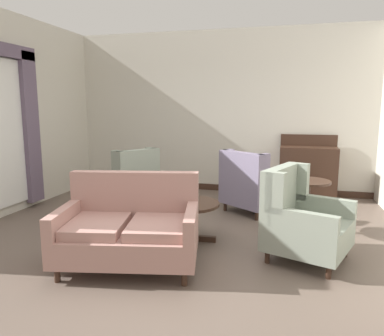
{
  "coord_description": "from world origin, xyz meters",
  "views": [
    {
      "loc": [
        1.29,
        -4.02,
        1.69
      ],
      "look_at": [
        0.15,
        0.44,
        0.91
      ],
      "focal_mm": 34.55,
      "sensor_mm": 36.0,
      "label": 1
    }
  ],
  "objects_px": {
    "armchair_foreground_right": "(129,185)",
    "armchair_near_sideboard": "(302,221)",
    "side_table": "(307,201)",
    "porcelain_vase": "(185,191)",
    "sideboard": "(308,170)",
    "settee": "(129,229)",
    "coffee_table": "(188,210)",
    "armchair_far_left": "(253,186)"
  },
  "relations": [
    {
      "from": "armchair_near_sideboard",
      "to": "porcelain_vase",
      "type": "bearing_deg",
      "value": 100.04
    },
    {
      "from": "settee",
      "to": "side_table",
      "type": "xyz_separation_m",
      "value": [
        1.89,
        1.57,
        0.04
      ]
    },
    {
      "from": "armchair_far_left",
      "to": "side_table",
      "type": "bearing_deg",
      "value": 171.65
    },
    {
      "from": "side_table",
      "to": "coffee_table",
      "type": "bearing_deg",
      "value": -154.21
    },
    {
      "from": "armchair_foreground_right",
      "to": "armchair_near_sideboard",
      "type": "height_order",
      "value": "armchair_foreground_right"
    },
    {
      "from": "coffee_table",
      "to": "armchair_near_sideboard",
      "type": "xyz_separation_m",
      "value": [
        1.37,
        -0.23,
        0.04
      ]
    },
    {
      "from": "settee",
      "to": "sideboard",
      "type": "xyz_separation_m",
      "value": [
        1.98,
        3.49,
        0.14
      ]
    },
    {
      "from": "armchair_far_left",
      "to": "armchair_near_sideboard",
      "type": "xyz_separation_m",
      "value": [
        0.68,
        -1.71,
        0.01
      ]
    },
    {
      "from": "armchair_far_left",
      "to": "side_table",
      "type": "relative_size",
      "value": 1.71
    },
    {
      "from": "armchair_foreground_right",
      "to": "side_table",
      "type": "relative_size",
      "value": 1.6
    },
    {
      "from": "armchair_far_left",
      "to": "sideboard",
      "type": "distance_m",
      "value": 1.45
    },
    {
      "from": "settee",
      "to": "coffee_table",
      "type": "bearing_deg",
      "value": 53.19
    },
    {
      "from": "coffee_table",
      "to": "porcelain_vase",
      "type": "bearing_deg",
      "value": 140.09
    },
    {
      "from": "settee",
      "to": "side_table",
      "type": "distance_m",
      "value": 2.46
    },
    {
      "from": "coffee_table",
      "to": "armchair_near_sideboard",
      "type": "height_order",
      "value": "armchair_near_sideboard"
    },
    {
      "from": "armchair_foreground_right",
      "to": "porcelain_vase",
      "type": "bearing_deg",
      "value": 84.27
    },
    {
      "from": "armchair_near_sideboard",
      "to": "armchair_far_left",
      "type": "bearing_deg",
      "value": 42.68
    },
    {
      "from": "sideboard",
      "to": "side_table",
      "type": "bearing_deg",
      "value": -92.95
    },
    {
      "from": "armchair_foreground_right",
      "to": "sideboard",
      "type": "height_order",
      "value": "sideboard"
    },
    {
      "from": "armchair_near_sideboard",
      "to": "side_table",
      "type": "xyz_separation_m",
      "value": [
        0.1,
        0.94,
        -0.0
      ]
    },
    {
      "from": "settee",
      "to": "armchair_far_left",
      "type": "relative_size",
      "value": 1.31
    },
    {
      "from": "porcelain_vase",
      "to": "coffee_table",
      "type": "bearing_deg",
      "value": -39.91
    },
    {
      "from": "porcelain_vase",
      "to": "armchair_near_sideboard",
      "type": "relative_size",
      "value": 0.28
    },
    {
      "from": "armchair_near_sideboard",
      "to": "side_table",
      "type": "distance_m",
      "value": 0.94
    },
    {
      "from": "porcelain_vase",
      "to": "settee",
      "type": "bearing_deg",
      "value": -111.81
    },
    {
      "from": "settee",
      "to": "side_table",
      "type": "relative_size",
      "value": 2.23
    },
    {
      "from": "coffee_table",
      "to": "side_table",
      "type": "height_order",
      "value": "side_table"
    },
    {
      "from": "armchair_foreground_right",
      "to": "armchair_near_sideboard",
      "type": "distance_m",
      "value": 2.9
    },
    {
      "from": "armchair_far_left",
      "to": "armchair_near_sideboard",
      "type": "relative_size",
      "value": 1.14
    },
    {
      "from": "porcelain_vase",
      "to": "armchair_near_sideboard",
      "type": "bearing_deg",
      "value": -10.89
    },
    {
      "from": "porcelain_vase",
      "to": "side_table",
      "type": "xyz_separation_m",
      "value": [
        1.52,
        0.67,
        -0.19
      ]
    },
    {
      "from": "coffee_table",
      "to": "armchair_foreground_right",
      "type": "distance_m",
      "value": 1.62
    },
    {
      "from": "sideboard",
      "to": "armchair_far_left",
      "type": "bearing_deg",
      "value": -127.92
    },
    {
      "from": "porcelain_vase",
      "to": "armchair_foreground_right",
      "type": "relative_size",
      "value": 0.26
    },
    {
      "from": "porcelain_vase",
      "to": "armchair_foreground_right",
      "type": "xyz_separation_m",
      "value": [
        -1.2,
        0.98,
        -0.19
      ]
    },
    {
      "from": "armchair_far_left",
      "to": "armchair_near_sideboard",
      "type": "height_order",
      "value": "armchair_near_sideboard"
    },
    {
      "from": "settee",
      "to": "armchair_far_left",
      "type": "height_order",
      "value": "armchair_far_left"
    },
    {
      "from": "porcelain_vase",
      "to": "settee",
      "type": "xyz_separation_m",
      "value": [
        -0.36,
        -0.91,
        -0.23
      ]
    },
    {
      "from": "porcelain_vase",
      "to": "settee",
      "type": "height_order",
      "value": "settee"
    },
    {
      "from": "settee",
      "to": "armchair_near_sideboard",
      "type": "height_order",
      "value": "armchair_near_sideboard"
    },
    {
      "from": "side_table",
      "to": "settee",
      "type": "bearing_deg",
      "value": -140.14
    },
    {
      "from": "sideboard",
      "to": "porcelain_vase",
      "type": "bearing_deg",
      "value": -122.14
    }
  ]
}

